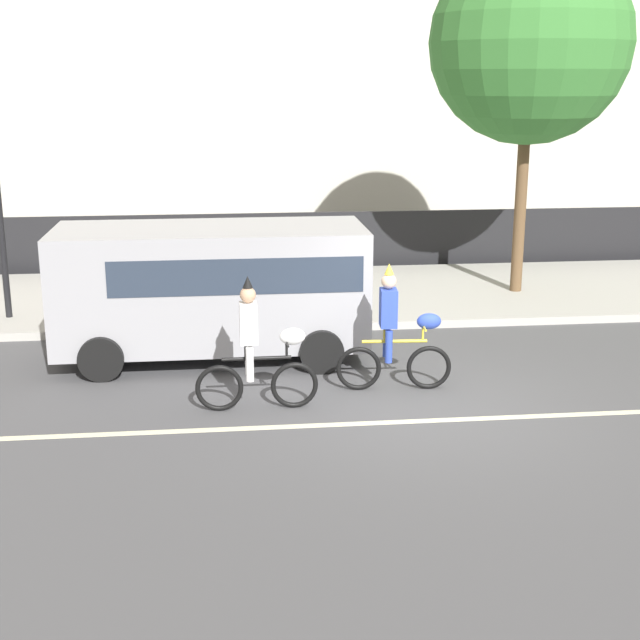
% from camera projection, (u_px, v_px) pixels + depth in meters
% --- Properties ---
extents(ground_plane, '(80.00, 80.00, 0.00)m').
position_uv_depth(ground_plane, '(427.00, 407.00, 12.59)').
color(ground_plane, '#4C4C4F').
extents(road_centre_line, '(36.00, 0.14, 0.01)m').
position_uv_depth(road_centre_line, '(435.00, 420.00, 12.11)').
color(road_centre_line, beige).
rests_on(road_centre_line, ground).
extents(sidewalk_curb, '(60.00, 5.00, 0.15)m').
position_uv_depth(sidewalk_curb, '(357.00, 294.00, 18.80)').
color(sidewalk_curb, '#ADAAA3').
rests_on(sidewalk_curb, ground).
extents(fence_line, '(40.00, 0.08, 1.40)m').
position_uv_depth(fence_line, '(339.00, 241.00, 21.42)').
color(fence_line, black).
rests_on(fence_line, ground).
extents(building_backdrop, '(28.00, 8.00, 7.13)m').
position_uv_depth(building_backdrop, '(204.00, 107.00, 28.55)').
color(building_backdrop, beige).
rests_on(building_backdrop, ground).
extents(parade_cyclist_zebra, '(1.72, 0.50, 1.92)m').
position_uv_depth(parade_cyclist_zebra, '(257.00, 352.00, 12.31)').
color(parade_cyclist_zebra, black).
rests_on(parade_cyclist_zebra, ground).
extents(parade_cyclist_cobalt, '(1.72, 0.50, 1.92)m').
position_uv_depth(parade_cyclist_cobalt, '(396.00, 335.00, 13.11)').
color(parade_cyclist_cobalt, black).
rests_on(parade_cyclist_cobalt, ground).
extents(parked_van_grey, '(5.00, 2.22, 2.18)m').
position_uv_depth(parked_van_grey, '(216.00, 282.00, 14.53)').
color(parked_van_grey, '#99999E').
rests_on(parked_van_grey, ground).
extents(street_tree_near_lamp, '(3.99, 3.99, 7.01)m').
position_uv_depth(street_tree_near_lamp, '(530.00, 43.00, 17.50)').
color(street_tree_near_lamp, brown).
rests_on(street_tree_near_lamp, sidewalk_curb).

